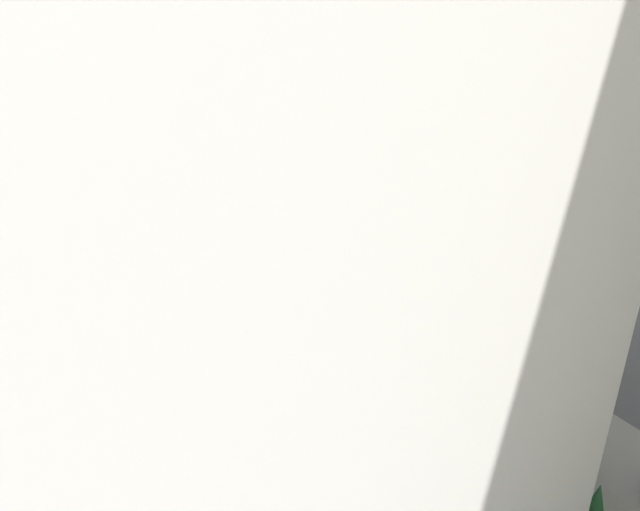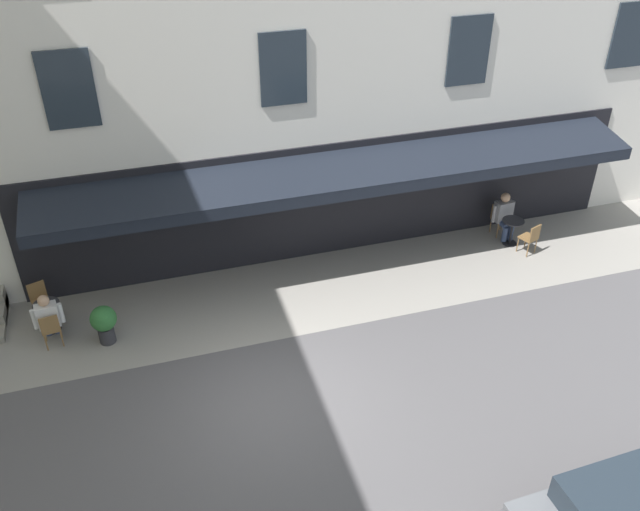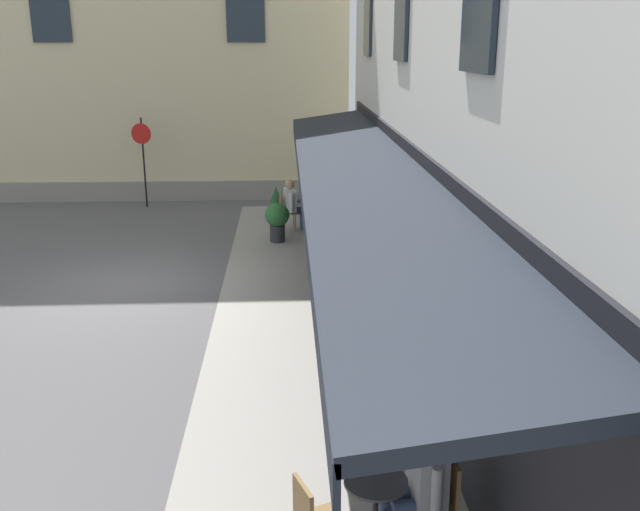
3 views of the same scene
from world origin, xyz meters
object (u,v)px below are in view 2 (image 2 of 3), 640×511
object	(u,v)px
seated_patron_in_grey	(504,214)
cafe_table_near_entrance	(48,313)
seated_companion_in_white	(48,316)
cafe_table_mid_terrace	(512,228)
cafe_chair_wicker_under_awning	(499,216)
potted_plant_mid_terrace	(104,322)
cafe_chair_wicker_corner_left	(39,297)
cafe_chair_wicker_corner_right	(51,327)
cafe_chair_wicker_near_door	(531,236)

from	to	relation	value
seated_patron_in_grey	cafe_table_near_entrance	bearing A→B (deg)	2.98
cafe_table_near_entrance	seated_companion_in_white	bearing A→B (deg)	97.04
cafe_table_mid_terrace	cafe_chair_wicker_under_awning	bearing A→B (deg)	-84.80
potted_plant_mid_terrace	cafe_chair_wicker_corner_left	bearing A→B (deg)	-44.45
cafe_chair_wicker_corner_right	potted_plant_mid_terrace	size ratio (longest dim) A/B	0.95
cafe_chair_wicker_corner_right	potted_plant_mid_terrace	world-z (taller)	potted_plant_mid_terrace
cafe_chair_wicker_corner_left	potted_plant_mid_terrace	size ratio (longest dim) A/B	0.95
cafe_chair_wicker_under_awning	potted_plant_mid_terrace	distance (m)	10.95
cafe_table_near_entrance	potted_plant_mid_terrace	bearing A→B (deg)	146.63
cafe_table_mid_terrace	potted_plant_mid_terrace	distance (m)	10.93
cafe_chair_wicker_corner_right	cafe_table_mid_terrace	bearing A→B (deg)	-176.00
cafe_chair_wicker_near_door	seated_companion_in_white	bearing A→B (deg)	0.17
cafe_table_near_entrance	cafe_chair_wicker_near_door	bearing A→B (deg)	178.25
cafe_chair_wicker_near_door	seated_companion_in_white	world-z (taller)	seated_companion_in_white
seated_companion_in_white	cafe_chair_wicker_corner_right	bearing A→B (deg)	97.04
cafe_chair_wicker_corner_right	cafe_table_mid_terrace	distance (m)	12.06
cafe_table_mid_terrace	seated_companion_in_white	xyz separation A→B (m)	(12.06, 0.63, 0.21)
seated_companion_in_white	potted_plant_mid_terrace	bearing A→B (deg)	161.45
cafe_chair_wicker_near_door	seated_patron_in_grey	size ratio (longest dim) A/B	0.68
cafe_chair_wicker_under_awning	cafe_chair_wicker_corner_right	bearing A→B (deg)	7.00
cafe_chair_wicker_corner_right	potted_plant_mid_terrace	xyz separation A→B (m)	(-1.15, 0.18, 0.02)
cafe_chair_wicker_corner_left	cafe_table_mid_terrace	bearing A→B (deg)	178.22
seated_companion_in_white	potted_plant_mid_terrace	size ratio (longest dim) A/B	1.37
cafe_chair_wicker_near_door	cafe_chair_wicker_corner_left	bearing A→B (deg)	-4.44
cafe_table_near_entrance	cafe_table_mid_terrace	distance (m)	12.11
cafe_table_mid_terrace	cafe_chair_wicker_corner_right	bearing A→B (deg)	4.00
cafe_table_mid_terrace	seated_companion_in_white	distance (m)	12.08
cafe_chair_wicker_corner_right	cafe_chair_wicker_corner_left	bearing A→B (deg)	-76.95
cafe_table_near_entrance	potted_plant_mid_terrace	size ratio (longest dim) A/B	0.78
cafe_chair_wicker_corner_left	cafe_table_mid_terrace	distance (m)	12.32
cafe_chair_wicker_under_awning	seated_patron_in_grey	xyz separation A→B (m)	(-0.02, 0.22, 0.17)
cafe_chair_wicker_corner_right	seated_patron_in_grey	xyz separation A→B (m)	(-12.00, -1.25, 0.17)
cafe_chair_wicker_near_door	cafe_chair_wicker_under_awning	bearing A→B (deg)	-76.89
cafe_chair_wicker_corner_left	potted_plant_mid_terrace	world-z (taller)	potted_plant_mid_terrace
cafe_table_mid_terrace	cafe_chair_wicker_near_door	bearing A→B (deg)	111.02
cafe_chair_wicker_corner_right	cafe_chair_wicker_near_door	world-z (taller)	same
cafe_table_near_entrance	seated_patron_in_grey	size ratio (longest dim) A/B	0.56
cafe_table_mid_terrace	cafe_chair_wicker_corner_left	bearing A→B (deg)	-1.78
cafe_chair_wicker_corner_left	cafe_table_mid_terrace	xyz separation A→B (m)	(-12.32, 0.38, -0.06)
cafe_chair_wicker_corner_left	potted_plant_mid_terrace	distance (m)	2.01
cafe_chair_wicker_corner_right	seated_companion_in_white	bearing A→B (deg)	-82.96
cafe_chair_wicker_corner_left	seated_companion_in_white	bearing A→B (deg)	104.29
cafe_chair_wicker_corner_right	potted_plant_mid_terrace	distance (m)	1.16
cafe_table_mid_terrace	seated_companion_in_white	size ratio (longest dim) A/B	0.57
cafe_chair_wicker_corner_left	seated_companion_in_white	world-z (taller)	seated_companion_in_white
cafe_table_mid_terrace	seated_patron_in_grey	bearing A→B (deg)	-84.80
cafe_chair_wicker_near_door	seated_patron_in_grey	xyz separation A→B (m)	(0.26, -1.00, 0.17)
cafe_chair_wicker_near_door	potted_plant_mid_terrace	bearing A→B (deg)	2.22
cafe_chair_wicker_corner_left	potted_plant_mid_terrace	xyz separation A→B (m)	(-1.43, 1.40, 0.02)
cafe_chair_wicker_under_awning	cafe_chair_wicker_near_door	bearing A→B (deg)	103.11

